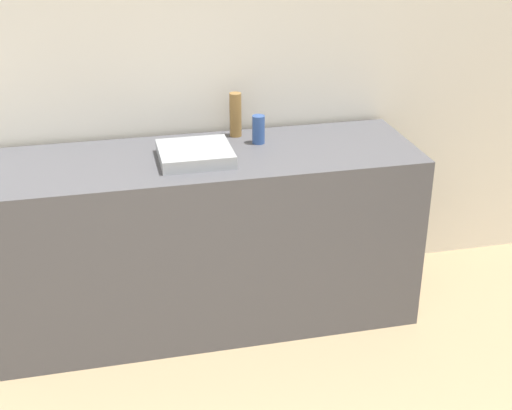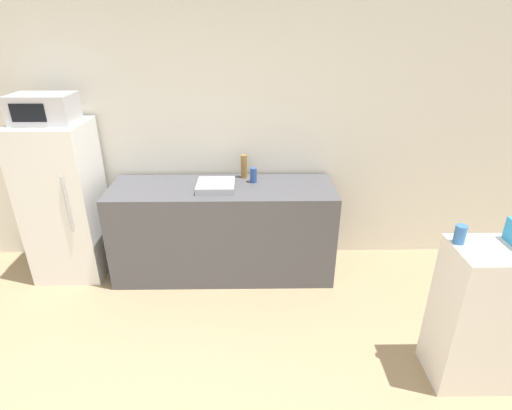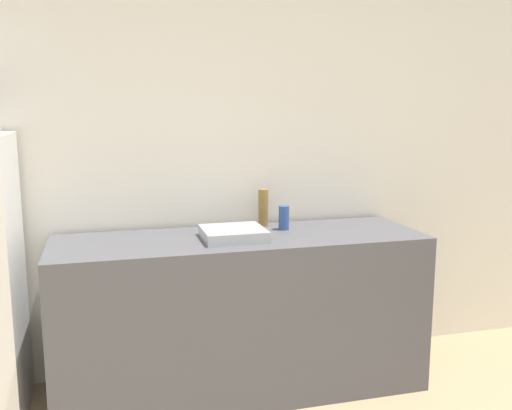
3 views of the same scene
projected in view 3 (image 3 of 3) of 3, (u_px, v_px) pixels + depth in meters
name	position (u px, v px, depth m)	size (l,w,h in m)	color
wall_back	(167.00, 162.00, 3.41)	(8.00, 0.06, 2.60)	silver
counter	(241.00, 313.00, 3.28)	(2.08, 0.66, 0.91)	#4C4C51
sink_basin	(233.00, 234.00, 3.14)	(0.34, 0.32, 0.06)	#9EA3A8
bottle_tall	(263.00, 208.00, 3.46)	(0.06, 0.06, 0.23)	olive
bottle_short	(284.00, 218.00, 3.37)	(0.06, 0.06, 0.14)	#2D4C8C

